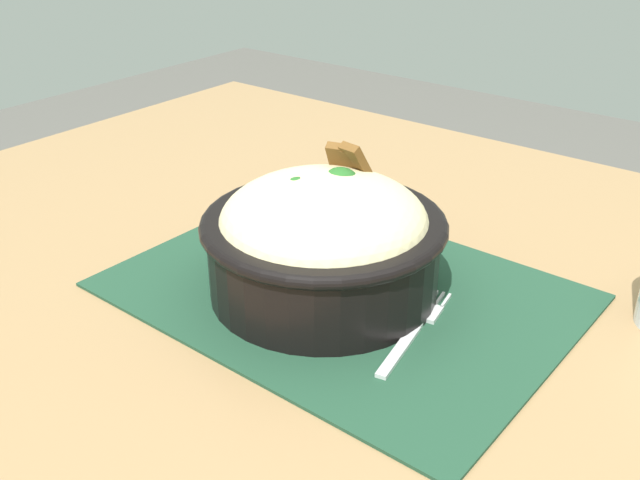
# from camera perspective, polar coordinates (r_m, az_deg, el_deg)

# --- Properties ---
(table) EXTENTS (1.15, 0.90, 0.71)m
(table) POSITION_cam_1_polar(r_m,az_deg,el_deg) (0.71, 1.44, -7.93)
(table) COLOR #99754C
(table) RESTS_ON ground_plane
(placemat) EXTENTS (0.40, 0.30, 0.00)m
(placemat) POSITION_cam_1_polar(r_m,az_deg,el_deg) (0.66, 1.74, -3.97)
(placemat) COLOR #1E422D
(placemat) RESTS_ON table
(bowl) EXTENTS (0.23, 0.23, 0.13)m
(bowl) POSITION_cam_1_polar(r_m,az_deg,el_deg) (0.64, 0.02, 0.32)
(bowl) COLOR black
(bowl) RESTS_ON placemat
(fork) EXTENTS (0.04, 0.14, 0.00)m
(fork) POSITION_cam_1_polar(r_m,az_deg,el_deg) (0.61, 7.54, -6.75)
(fork) COLOR silver
(fork) RESTS_ON placemat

